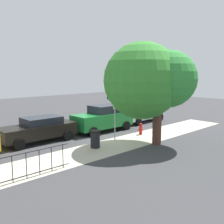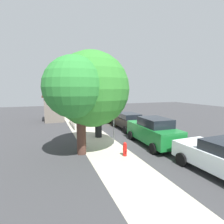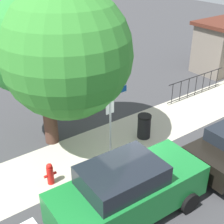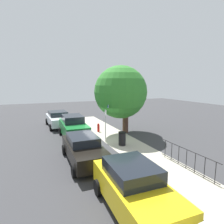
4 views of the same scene
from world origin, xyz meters
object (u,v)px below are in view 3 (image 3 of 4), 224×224
at_px(street_sign, 110,110).
at_px(shade_tree, 55,49).
at_px(utility_shed, 223,46).
at_px(car_green, 128,191).
at_px(trash_bin, 144,126).
at_px(fire_hydrant, 50,174).

distance_m(street_sign, shade_tree, 2.69).
bearing_deg(utility_shed, car_green, -154.06).
bearing_deg(trash_bin, fire_hydrant, -175.97).
bearing_deg(fire_hydrant, street_sign, -5.05).
height_order(street_sign, shade_tree, shade_tree).
height_order(street_sign, trash_bin, street_sign).
bearing_deg(utility_shed, fire_hydrant, -166.11).
xyz_separation_m(car_green, trash_bin, (3.13, 2.84, -0.44)).
xyz_separation_m(utility_shed, fire_hydrant, (-12.94, -3.20, -1.13)).
relative_size(street_sign, car_green, 0.68).
bearing_deg(car_green, street_sign, 66.25).
relative_size(street_sign, shade_tree, 0.52).
height_order(shade_tree, utility_shed, shade_tree).
distance_m(utility_shed, fire_hydrant, 13.38).
xyz_separation_m(shade_tree, utility_shed, (11.56, 1.50, -2.28)).
relative_size(street_sign, fire_hydrant, 3.94).
bearing_deg(car_green, fire_hydrant, 115.61).
distance_m(car_green, trash_bin, 4.25).
xyz_separation_m(street_sign, utility_shed, (10.69, 3.40, -0.58)).
height_order(shade_tree, car_green, shade_tree).
height_order(street_sign, fire_hydrant, street_sign).
height_order(shade_tree, fire_hydrant, shade_tree).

